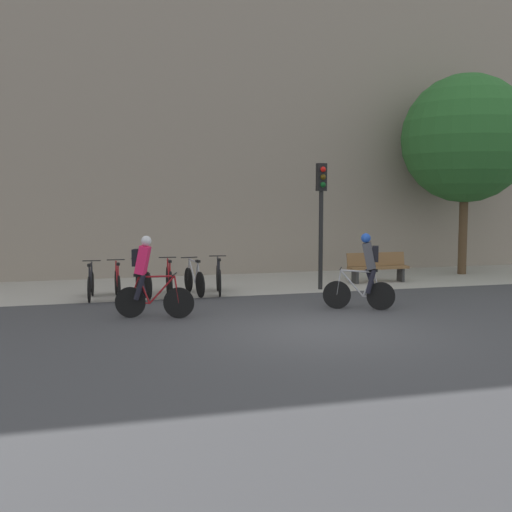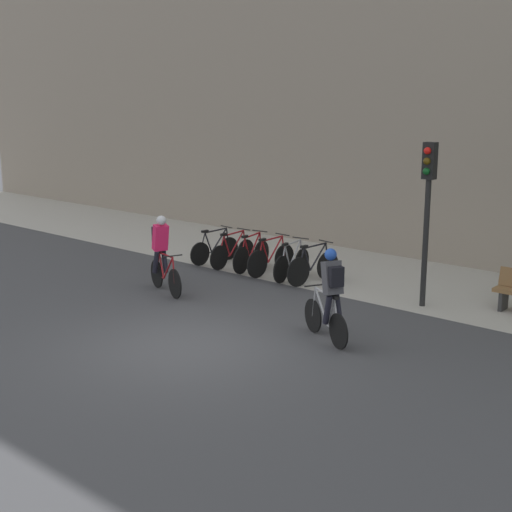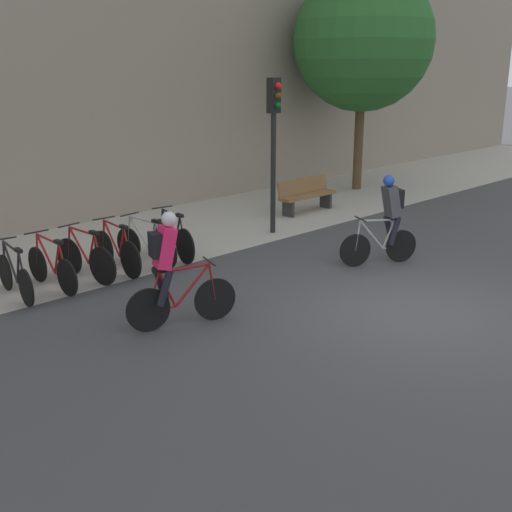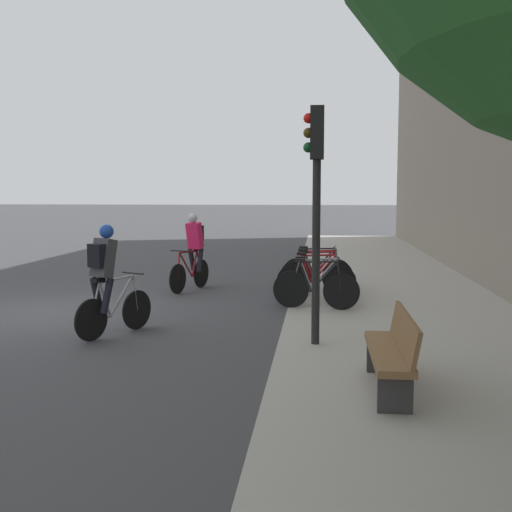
{
  "view_description": "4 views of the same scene",
  "coord_description": "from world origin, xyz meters",
  "px_view_note": "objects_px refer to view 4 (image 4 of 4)",
  "views": [
    {
      "loc": [
        -4.55,
        -11.53,
        2.66
      ],
      "look_at": [
        -0.24,
        3.76,
        1.12
      ],
      "focal_mm": 45.0,
      "sensor_mm": 36.0,
      "label": 1
    },
    {
      "loc": [
        8.95,
        -8.42,
        4.43
      ],
      "look_at": [
        -0.71,
        2.7,
        1.1
      ],
      "focal_mm": 50.0,
      "sensor_mm": 36.0,
      "label": 2
    },
    {
      "loc": [
        -8.46,
        -5.03,
        3.79
      ],
      "look_at": [
        -1.42,
        2.14,
        0.77
      ],
      "focal_mm": 45.0,
      "sensor_mm": 36.0,
      "label": 3
    },
    {
      "loc": [
        11.43,
        5.11,
        2.27
      ],
      "look_at": [
        -1.85,
        3.78,
        0.93
      ],
      "focal_mm": 45.0,
      "sensor_mm": 36.0,
      "label": 4
    }
  ],
  "objects_px": {
    "parked_bike_1": "(316,272)",
    "bench": "(393,350)",
    "traffic_light_pole": "(316,181)",
    "parked_bike_3": "(316,279)",
    "parked_bike_0": "(317,269)",
    "parked_bike_4": "(316,284)",
    "parked_bike_2": "(316,275)",
    "cyclist_grey": "(106,277)",
    "cyclist_pink": "(193,249)",
    "parked_bike_5": "(316,288)"
  },
  "relations": [
    {
      "from": "parked_bike_1",
      "to": "bench",
      "type": "bearing_deg",
      "value": 6.7
    },
    {
      "from": "traffic_light_pole",
      "to": "parked_bike_3",
      "type": "bearing_deg",
      "value": -179.96
    },
    {
      "from": "parked_bike_0",
      "to": "parked_bike_4",
      "type": "bearing_deg",
      "value": 0.02
    },
    {
      "from": "parked_bike_2",
      "to": "cyclist_grey",
      "type": "bearing_deg",
      "value": -34.25
    },
    {
      "from": "cyclist_pink",
      "to": "parked_bike_4",
      "type": "bearing_deg",
      "value": 61.39
    },
    {
      "from": "parked_bike_3",
      "to": "traffic_light_pole",
      "type": "xyz_separation_m",
      "value": [
        4.23,
        0.0,
        2.01
      ]
    },
    {
      "from": "parked_bike_0",
      "to": "parked_bike_4",
      "type": "height_order",
      "value": "parked_bike_4"
    },
    {
      "from": "parked_bike_2",
      "to": "traffic_light_pole",
      "type": "height_order",
      "value": "traffic_light_pole"
    },
    {
      "from": "parked_bike_1",
      "to": "traffic_light_pole",
      "type": "xyz_separation_m",
      "value": [
        5.55,
        0.0,
        2.03
      ]
    },
    {
      "from": "cyclist_pink",
      "to": "cyclist_grey",
      "type": "relative_size",
      "value": 1.0
    },
    {
      "from": "cyclist_pink",
      "to": "cyclist_grey",
      "type": "distance_m",
      "value": 4.98
    },
    {
      "from": "parked_bike_2",
      "to": "parked_bike_5",
      "type": "relative_size",
      "value": 0.98
    },
    {
      "from": "parked_bike_0",
      "to": "parked_bike_3",
      "type": "height_order",
      "value": "parked_bike_3"
    },
    {
      "from": "cyclist_pink",
      "to": "parked_bike_1",
      "type": "relative_size",
      "value": 1.05
    },
    {
      "from": "parked_bike_5",
      "to": "traffic_light_pole",
      "type": "distance_m",
      "value": 3.54
    },
    {
      "from": "cyclist_grey",
      "to": "parked_bike_3",
      "type": "distance_m",
      "value": 5.23
    },
    {
      "from": "parked_bike_2",
      "to": "bench",
      "type": "height_order",
      "value": "parked_bike_2"
    },
    {
      "from": "parked_bike_0",
      "to": "parked_bike_4",
      "type": "xyz_separation_m",
      "value": [
        2.65,
        0.0,
        0.01
      ]
    },
    {
      "from": "parked_bike_3",
      "to": "parked_bike_4",
      "type": "bearing_deg",
      "value": -0.05
    },
    {
      "from": "parked_bike_3",
      "to": "bench",
      "type": "xyz_separation_m",
      "value": [
        6.42,
        0.91,
        0.06
      ]
    },
    {
      "from": "parked_bike_4",
      "to": "traffic_light_pole",
      "type": "relative_size",
      "value": 0.48
    },
    {
      "from": "cyclist_grey",
      "to": "parked_bike_3",
      "type": "bearing_deg",
      "value": 141.65
    },
    {
      "from": "bench",
      "to": "parked_bike_2",
      "type": "bearing_deg",
      "value": -172.7
    },
    {
      "from": "cyclist_pink",
      "to": "parked_bike_0",
      "type": "xyz_separation_m",
      "value": [
        -1.1,
        2.84,
        -0.56
      ]
    },
    {
      "from": "cyclist_grey",
      "to": "parked_bike_1",
      "type": "height_order",
      "value": "cyclist_grey"
    },
    {
      "from": "parked_bike_3",
      "to": "parked_bike_0",
      "type": "bearing_deg",
      "value": -179.96
    },
    {
      "from": "parked_bike_0",
      "to": "parked_bike_1",
      "type": "relative_size",
      "value": 0.97
    },
    {
      "from": "parked_bike_2",
      "to": "parked_bike_3",
      "type": "distance_m",
      "value": 0.66
    },
    {
      "from": "parked_bike_2",
      "to": "parked_bike_3",
      "type": "xyz_separation_m",
      "value": [
        0.66,
        -0.0,
        0.0
      ]
    },
    {
      "from": "cyclist_pink",
      "to": "parked_bike_1",
      "type": "height_order",
      "value": "cyclist_pink"
    },
    {
      "from": "cyclist_grey",
      "to": "parked_bike_2",
      "type": "height_order",
      "value": "cyclist_grey"
    },
    {
      "from": "traffic_light_pole",
      "to": "parked_bike_4",
      "type": "bearing_deg",
      "value": -179.95
    },
    {
      "from": "parked_bike_5",
      "to": "bench",
      "type": "distance_m",
      "value": 5.18
    },
    {
      "from": "cyclist_pink",
      "to": "parked_bike_3",
      "type": "distance_m",
      "value": 3.03
    },
    {
      "from": "parked_bike_2",
      "to": "bench",
      "type": "bearing_deg",
      "value": 7.3
    },
    {
      "from": "parked_bike_1",
      "to": "bench",
      "type": "xyz_separation_m",
      "value": [
        7.74,
        0.91,
        0.08
      ]
    },
    {
      "from": "parked_bike_2",
      "to": "bench",
      "type": "relative_size",
      "value": 0.87
    },
    {
      "from": "parked_bike_1",
      "to": "cyclist_pink",
      "type": "bearing_deg",
      "value": -81.35
    },
    {
      "from": "parked_bike_1",
      "to": "parked_bike_3",
      "type": "bearing_deg",
      "value": 0.06
    },
    {
      "from": "cyclist_pink",
      "to": "parked_bike_0",
      "type": "height_order",
      "value": "cyclist_pink"
    },
    {
      "from": "parked_bike_3",
      "to": "parked_bike_2",
      "type": "bearing_deg",
      "value": 179.95
    },
    {
      "from": "parked_bike_5",
      "to": "traffic_light_pole",
      "type": "bearing_deg",
      "value": 0.05
    },
    {
      "from": "parked_bike_0",
      "to": "bench",
      "type": "bearing_deg",
      "value": 6.17
    },
    {
      "from": "parked_bike_0",
      "to": "traffic_light_pole",
      "type": "relative_size",
      "value": 0.47
    },
    {
      "from": "parked_bike_4",
      "to": "parked_bike_3",
      "type": "bearing_deg",
      "value": 179.95
    },
    {
      "from": "parked_bike_2",
      "to": "parked_bike_5",
      "type": "height_order",
      "value": "parked_bike_5"
    },
    {
      "from": "parked_bike_4",
      "to": "parked_bike_2",
      "type": "bearing_deg",
      "value": 179.95
    },
    {
      "from": "cyclist_grey",
      "to": "traffic_light_pole",
      "type": "xyz_separation_m",
      "value": [
        0.15,
        3.23,
        1.48
      ]
    },
    {
      "from": "cyclist_pink",
      "to": "parked_bike_1",
      "type": "bearing_deg",
      "value": 98.65
    },
    {
      "from": "parked_bike_5",
      "to": "traffic_light_pole",
      "type": "xyz_separation_m",
      "value": [
        2.91,
        0.0,
        2.01
      ]
    }
  ]
}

